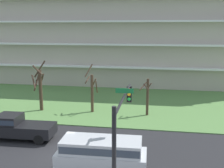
{
  "coord_description": "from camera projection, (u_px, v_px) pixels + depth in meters",
  "views": [
    {
      "loc": [
        6.16,
        -16.45,
        8.65
      ],
      "look_at": [
        2.43,
        6.0,
        3.96
      ],
      "focal_mm": 44.0,
      "sensor_mm": 36.0,
      "label": 1
    }
  ],
  "objects": [
    {
      "name": "van_silver_center_left",
      "position": [
        101.0,
        155.0,
        15.91
      ],
      "size": [
        5.25,
        2.14,
        2.36
      ],
      "rotation": [
        0.0,
        0.0,
        0.03
      ],
      "color": "#B7BABF",
      "rests_on": "ground"
    },
    {
      "name": "tree_right",
      "position": [
        147.0,
        96.0,
        27.03
      ],
      "size": [
        1.23,
        1.3,
        3.78
      ],
      "color": "#423023",
      "rests_on": "ground"
    },
    {
      "name": "tree_center",
      "position": [
        92.0,
        91.0,
        28.07
      ],
      "size": [
        1.33,
        1.24,
        5.0
      ],
      "color": "#4C3828",
      "rests_on": "ground"
    },
    {
      "name": "pickup_black_near_left",
      "position": [
        17.0,
        127.0,
        21.56
      ],
      "size": [
        5.45,
        2.15,
        1.95
      ],
      "rotation": [
        0.0,
        0.0,
        3.17
      ],
      "color": "black",
      "rests_on": "ground"
    },
    {
      "name": "ground",
      "position": [
        62.0,
        157.0,
        18.63
      ],
      "size": [
        160.0,
        160.0,
        0.0
      ],
      "primitive_type": "plane",
      "color": "#232326"
    },
    {
      "name": "tree_left",
      "position": [
        40.0,
        87.0,
        28.56
      ],
      "size": [
        1.51,
        1.85,
        5.29
      ],
      "color": "#423023",
      "rests_on": "ground"
    },
    {
      "name": "apartment_building",
      "position": [
        119.0,
        22.0,
        43.46
      ],
      "size": [
        44.19,
        12.34,
        18.98
      ],
      "color": "#B2A899",
      "rests_on": "ground"
    },
    {
      "name": "traffic_signal_mast",
      "position": [
        121.0,
        129.0,
        12.82
      ],
      "size": [
        0.9,
        6.07,
        5.73
      ],
      "color": "black",
      "rests_on": "ground"
    },
    {
      "name": "grass_lawn_strip",
      "position": [
        103.0,
        102.0,
        32.14
      ],
      "size": [
        80.0,
        16.0,
        0.08
      ],
      "primitive_type": "cube",
      "color": "#547F42",
      "rests_on": "ground"
    }
  ]
}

